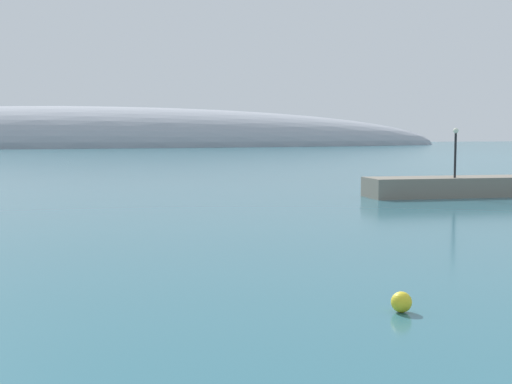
% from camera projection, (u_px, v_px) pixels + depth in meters
% --- Properties ---
extents(breakwater_rocks, '(17.16, 6.17, 1.37)m').
position_uv_depth(breakwater_rocks, '(482.00, 186.00, 49.13)').
color(breakwater_rocks, gray).
rests_on(breakwater_rocks, ground).
extents(distant_ridge, '(258.84, 50.73, 26.22)m').
position_uv_depth(distant_ridge, '(102.00, 147.00, 227.57)').
color(distant_ridge, '#999EA8').
rests_on(distant_ridge, ground).
extents(mooring_buoy_yellow, '(0.52, 0.52, 0.52)m').
position_uv_depth(mooring_buoy_yellow, '(401.00, 302.00, 17.13)').
color(mooring_buoy_yellow, yellow).
rests_on(mooring_buoy_yellow, water).
extents(harbor_lamp_post, '(0.36, 0.36, 3.40)m').
position_uv_depth(harbor_lamp_post, '(455.00, 146.00, 47.48)').
color(harbor_lamp_post, black).
rests_on(harbor_lamp_post, breakwater_rocks).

